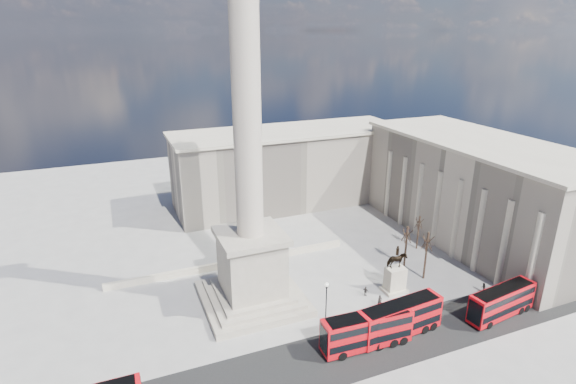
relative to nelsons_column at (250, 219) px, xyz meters
The scene contains 17 objects.
ground 13.85m from the nelsons_column, 90.00° to the right, with size 180.00×180.00×0.00m, color #A19F99.
asphalt_road 20.41m from the nelsons_column, 71.57° to the right, with size 120.00×9.00×0.01m, color black.
nelsons_column is the anchor object (origin of this frame).
balustrade_wall 16.55m from the nelsons_column, 90.00° to the left, with size 40.00×0.60×1.10m, color beige.
building_east 45.42m from the nelsons_column, ahead, with size 19.00×46.00×18.60m.
building_northeast 40.57m from the nelsons_column, 60.26° to the left, with size 51.00×17.00×16.60m.
red_bus_b 23.24m from the nelsons_column, 43.70° to the right, with size 11.86×3.64×4.73m.
red_bus_c 20.64m from the nelsons_column, 55.97° to the right, with size 11.55×3.17×4.64m.
red_bus_d 35.82m from the nelsons_column, 28.12° to the right, with size 10.93×3.77×4.34m.
victorian_lamp 14.67m from the nelsons_column, 49.13° to the right, with size 0.53×0.53×6.14m.
equestrian_statue 23.59m from the nelsons_column, 14.67° to the right, with size 3.53×2.65×7.47m.
bare_tree_near 27.98m from the nelsons_column, ahead, with size 1.91×1.91×8.35m.
bare_tree_mid 27.30m from the nelsons_column, ahead, with size 1.99×1.99×7.55m.
bare_tree_far 33.60m from the nelsons_column, ahead, with size 1.62×1.62×6.61m.
pedestrian_walking 21.72m from the nelsons_column, 26.34° to the right, with size 0.66×0.43×1.80m, color #282523.
pedestrian_standing 36.29m from the nelsons_column, 18.26° to the right, with size 0.78×0.61×1.61m, color #282523.
pedestrian_crossing 20.53m from the nelsons_column, 17.35° to the right, with size 0.90×0.38×1.54m, color #282523.
Camera 1 is at (-16.17, -48.41, 36.76)m, focal length 28.00 mm.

